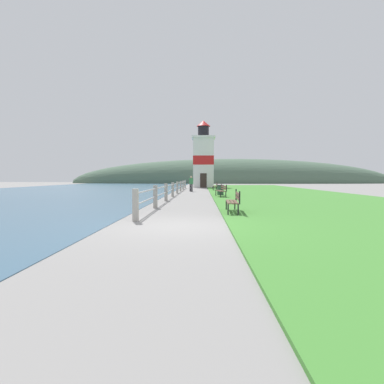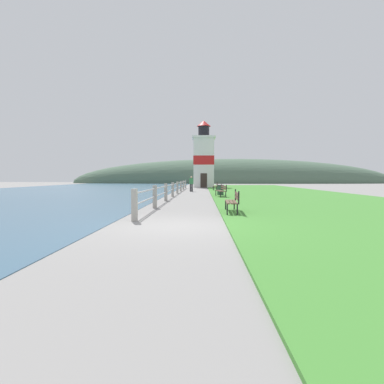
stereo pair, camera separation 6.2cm
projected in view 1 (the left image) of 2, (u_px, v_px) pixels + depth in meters
name	position (u px, v px, depth m)	size (l,w,h in m)	color
ground_plane	(176.00, 226.00, 8.88)	(160.00, 160.00, 0.00)	gray
grass_verge	(278.00, 193.00, 26.63)	(12.00, 54.09, 0.06)	#428433
water_strip	(40.00, 193.00, 27.33)	(24.00, 86.55, 0.01)	#385B75
seawall_railing	(175.00, 187.00, 24.69)	(0.18, 29.83, 1.07)	#A8A399
park_bench_near	(234.00, 200.00, 11.98)	(0.56, 1.94, 0.94)	brown
park_bench_midway	(222.00, 190.00, 21.60)	(0.71, 2.02, 0.94)	brown
park_bench_far	(216.00, 186.00, 32.85)	(0.49, 1.80, 0.94)	brown
lighthouse	(203.00, 159.00, 42.70)	(3.28, 3.28, 9.49)	white
person_strolling	(191.00, 183.00, 30.30)	(0.43, 0.32, 1.58)	#28282D
trash_bin	(220.00, 190.00, 23.69)	(0.54, 0.54, 0.84)	#2D5138
distant_hillside	(231.00, 183.00, 74.57)	(80.00, 16.00, 12.00)	#4C6651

